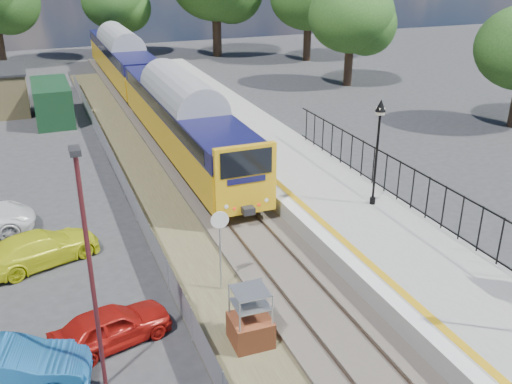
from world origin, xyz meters
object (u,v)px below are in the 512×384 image
car_red (111,326)px  brick_plinth (250,318)px  train (145,80)px  carpark_lamp (89,260)px  speed_sign (220,237)px  car_blue (8,369)px  victorian_lamp_north (379,128)px  car_yellow (41,248)px

car_red → brick_plinth: bearing=-126.5°
train → brick_plinth: train is taller
carpark_lamp → car_red: 3.77m
speed_sign → carpark_lamp: carpark_lamp is taller
carpark_lamp → car_blue: bearing=162.6°
car_red → car_blue: bearing=94.0°
victorian_lamp_north → car_yellow: size_ratio=1.04×
car_blue → victorian_lamp_north: bearing=-58.8°
car_red → car_blue: (-2.88, -0.98, 0.08)m
victorian_lamp_north → train: (-5.30, 21.84, -1.96)m
brick_plinth → car_yellow: (-5.64, 7.42, -0.28)m
train → car_yellow: size_ratio=9.25×
car_red → carpark_lamp: bearing=150.1°
carpark_lamp → car_red: carpark_lamp is taller
victorian_lamp_north → carpark_lamp: carpark_lamp is taller
train → car_blue: 28.69m
train → car_red: size_ratio=11.14×
train → carpark_lamp: bearing=-104.0°
car_red → speed_sign: bearing=-84.0°
car_yellow → carpark_lamp: bearing=170.1°
brick_plinth → carpark_lamp: size_ratio=0.28×
speed_sign → train: bearing=90.7°
car_yellow → speed_sign: bearing=-146.6°
car_yellow → train: bearing=-41.5°
victorian_lamp_north → car_red: (-11.79, -4.24, -3.67)m
carpark_lamp → car_blue: size_ratio=1.61×
brick_plinth → car_red: bearing=158.4°
car_red → car_blue: size_ratio=0.86×
victorian_lamp_north → carpark_lamp: 13.64m
victorian_lamp_north → speed_sign: (-7.80, -2.71, -2.17)m
victorian_lamp_north → car_red: bearing=-160.2°
victorian_lamp_north → carpark_lamp: bearing=-154.0°
train → car_blue: train is taller
speed_sign → car_blue: size_ratio=0.72×
speed_sign → carpark_lamp: 5.81m
victorian_lamp_north → car_yellow: 14.11m
speed_sign → carpark_lamp: size_ratio=0.45×
victorian_lamp_north → speed_sign: 8.54m
carpark_lamp → car_yellow: bearing=99.5°
train → car_blue: (-9.37, -27.07, -1.64)m
carpark_lamp → car_yellow: size_ratio=1.56×
car_blue → car_yellow: size_ratio=0.97×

